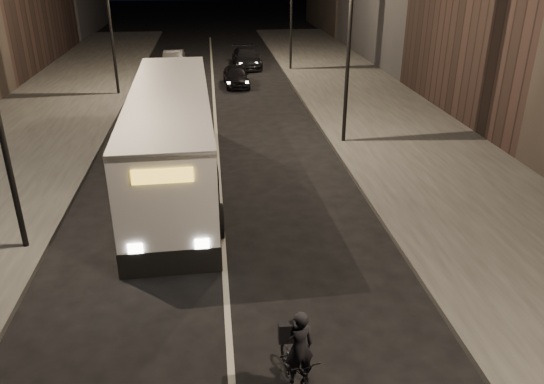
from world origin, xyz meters
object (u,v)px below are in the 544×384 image
object	(u,v)px
city_bus	(172,134)
car_far	(247,58)
streetlight_right_mid	(344,18)
streetlight_left_far	(112,0)
cyclist_on_bicycle	(297,362)
car_near	(236,76)
car_mid	(174,58)

from	to	relation	value
city_bus	car_far	bearing A→B (deg)	77.08
streetlight_right_mid	streetlight_left_far	world-z (taller)	same
cyclist_on_bicycle	car_near	xyz separation A→B (m)	(0.22, 25.88, -0.00)
car_mid	car_far	size ratio (longest dim) A/B	0.86
cyclist_on_bicycle	car_mid	distance (m)	32.57
city_bus	car_mid	size ratio (longest dim) A/B	3.20
city_bus	car_near	distance (m)	15.60
streetlight_right_mid	cyclist_on_bicycle	distance (m)	15.40
city_bus	cyclist_on_bicycle	distance (m)	11.08
city_bus	streetlight_right_mid	bearing A→B (deg)	24.65
streetlight_left_far	cyclist_on_bicycle	size ratio (longest dim) A/B	4.26
streetlight_left_far	cyclist_on_bicycle	bearing A→B (deg)	-74.68
streetlight_right_mid	car_near	size ratio (longest dim) A/B	2.19
car_near	cyclist_on_bicycle	bearing A→B (deg)	-93.30
streetlight_right_mid	car_near	distance (m)	13.28
cyclist_on_bicycle	car_near	bearing A→B (deg)	76.80
car_mid	city_bus	bearing A→B (deg)	94.03
streetlight_left_far	car_mid	xyz separation A→B (m)	(2.61, 8.24, -4.70)
cyclist_on_bicycle	car_mid	size ratio (longest dim) A/B	0.48
cyclist_on_bicycle	car_near	distance (m)	25.88
streetlight_right_mid	cyclist_on_bicycle	world-z (taller)	streetlight_right_mid
streetlight_left_far	city_bus	xyz separation A→B (m)	(3.73, -13.44, -3.49)
streetlight_left_far	car_far	distance (m)	12.01
city_bus	cyclist_on_bicycle	world-z (taller)	city_bus
city_bus	car_far	size ratio (longest dim) A/B	2.75
streetlight_left_far	city_bus	size ratio (longest dim) A/B	0.63
city_bus	cyclist_on_bicycle	size ratio (longest dim) A/B	6.73
car_near	car_far	size ratio (longest dim) A/B	0.79
car_near	car_mid	distance (m)	7.69
streetlight_right_mid	streetlight_left_far	size ratio (longest dim) A/B	1.00
cyclist_on_bicycle	car_near	world-z (taller)	cyclist_on_bicycle
cyclist_on_bicycle	car_mid	world-z (taller)	cyclist_on_bicycle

